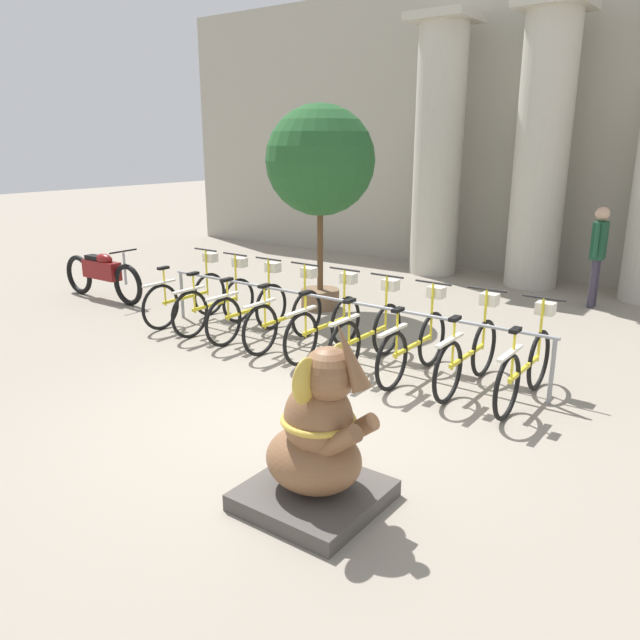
# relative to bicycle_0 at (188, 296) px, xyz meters

# --- Properties ---
(ground_plane) EXTENTS (60.00, 60.00, 0.00)m
(ground_plane) POSITION_rel_bicycle_0_xyz_m (3.53, -1.85, -0.42)
(ground_plane) COLOR gray
(building_facade) EXTENTS (20.00, 0.20, 6.00)m
(building_facade) POSITION_rel_bicycle_0_xyz_m (3.53, 6.75, 2.58)
(building_facade) COLOR #A39E8E
(building_facade) RESTS_ON ground_plane
(column_left) EXTENTS (1.24, 1.24, 5.16)m
(column_left) POSITION_rel_bicycle_0_xyz_m (1.40, 5.75, 2.20)
(column_left) COLOR #BCB7A8
(column_left) RESTS_ON ground_plane
(column_middle) EXTENTS (1.24, 1.24, 5.16)m
(column_middle) POSITION_rel_bicycle_0_xyz_m (3.53, 5.75, 2.20)
(column_middle) COLOR #BCB7A8
(column_middle) RESTS_ON ground_plane
(bike_rack) EXTENTS (5.95, 0.05, 0.77)m
(bike_rack) POSITION_rel_bicycle_0_xyz_m (2.68, 0.10, 0.22)
(bike_rack) COLOR gray
(bike_rack) RESTS_ON ground_plane
(bicycle_0) EXTENTS (0.48, 1.72, 1.10)m
(bicycle_0) POSITION_rel_bicycle_0_xyz_m (0.00, 0.00, 0.00)
(bicycle_0) COLOR black
(bicycle_0) RESTS_ON ground_plane
(bicycle_1) EXTENTS (0.48, 1.72, 1.10)m
(bicycle_1) POSITION_rel_bicycle_0_xyz_m (0.67, -0.02, 0.00)
(bicycle_1) COLOR black
(bicycle_1) RESTS_ON ground_plane
(bicycle_2) EXTENTS (0.48, 1.72, 1.10)m
(bicycle_2) POSITION_rel_bicycle_0_xyz_m (1.34, -0.02, 0.00)
(bicycle_2) COLOR black
(bicycle_2) RESTS_ON ground_plane
(bicycle_3) EXTENTS (0.48, 1.72, 1.10)m
(bicycle_3) POSITION_rel_bicycle_0_xyz_m (2.01, -0.01, 0.00)
(bicycle_3) COLOR black
(bicycle_3) RESTS_ON ground_plane
(bicycle_4) EXTENTS (0.48, 1.72, 1.10)m
(bicycle_4) POSITION_rel_bicycle_0_xyz_m (2.68, 0.00, 0.00)
(bicycle_4) COLOR black
(bicycle_4) RESTS_ON ground_plane
(bicycle_5) EXTENTS (0.48, 1.72, 1.10)m
(bicycle_5) POSITION_rel_bicycle_0_xyz_m (3.35, -0.01, 0.00)
(bicycle_5) COLOR black
(bicycle_5) RESTS_ON ground_plane
(bicycle_6) EXTENTS (0.48, 1.72, 1.10)m
(bicycle_6) POSITION_rel_bicycle_0_xyz_m (4.02, -0.03, 0.00)
(bicycle_6) COLOR black
(bicycle_6) RESTS_ON ground_plane
(bicycle_7) EXTENTS (0.48, 1.72, 1.10)m
(bicycle_7) POSITION_rel_bicycle_0_xyz_m (4.68, 0.01, 0.00)
(bicycle_7) COLOR black
(bicycle_7) RESTS_ON ground_plane
(bicycle_8) EXTENTS (0.48, 1.72, 1.10)m
(bicycle_8) POSITION_rel_bicycle_0_xyz_m (5.35, -0.02, 0.00)
(bicycle_8) COLOR black
(bicycle_8) RESTS_ON ground_plane
(elephant_statue) EXTENTS (1.01, 1.01, 1.56)m
(elephant_statue) POSITION_rel_bicycle_0_xyz_m (4.73, -2.97, 0.11)
(elephant_statue) COLOR #4C4742
(elephant_statue) RESTS_ON ground_plane
(motorcycle) EXTENTS (2.17, 0.55, 0.96)m
(motorcycle) POSITION_rel_bicycle_0_xyz_m (-2.31, 0.08, 0.05)
(motorcycle) COLOR black
(motorcycle) RESTS_ON ground_plane
(person_pedestrian) EXTENTS (0.23, 0.47, 1.71)m
(person_pedestrian) POSITION_rel_bicycle_0_xyz_m (4.94, 4.73, 0.61)
(person_pedestrian) COLOR #383342
(person_pedestrian) RESTS_ON ground_plane
(potted_tree) EXTENTS (1.77, 1.77, 3.35)m
(potted_tree) POSITION_rel_bicycle_0_xyz_m (1.18, 1.92, 1.98)
(potted_tree) COLOR brown
(potted_tree) RESTS_ON ground_plane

